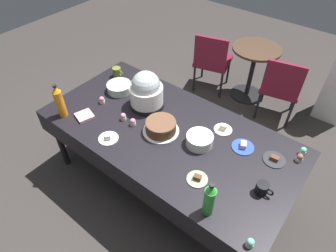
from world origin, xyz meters
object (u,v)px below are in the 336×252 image
at_px(dessert_plate_cream, 223,129).
at_px(dessert_plate_white, 108,138).
at_px(dessert_plate_cobalt, 243,146).
at_px(cupcake_vanilla, 303,151).
at_px(frosted_layer_cake, 161,127).
at_px(cupcake_berry, 250,243).
at_px(cupcake_rose, 300,158).
at_px(cupcake_lemon, 133,122).
at_px(coffee_mug_olive, 117,72).
at_px(round_cafe_table, 253,64).
at_px(maroon_chair_right, 281,85).
at_px(dessert_plate_sage, 197,179).
at_px(dessert_plate_charcoal, 274,159).
at_px(ceramic_snack_bowl, 200,140).
at_px(soda_bottle_orange_juice, 60,102).
at_px(cupcake_mint, 102,100).
at_px(coffee_mug_black, 262,188).
at_px(cupcake_cocoa, 123,117).
at_px(maroon_chair_left, 212,59).
at_px(glass_salad_bowl, 119,88).
at_px(potluck_table, 168,135).

bearing_deg(dessert_plate_cream, dessert_plate_white, -135.67).
bearing_deg(dessert_plate_cobalt, cupcake_vanilla, 29.49).
bearing_deg(frosted_layer_cake, cupcake_berry, -22.49).
xyz_separation_m(frosted_layer_cake, cupcake_vanilla, (1.02, 0.49, -0.02)).
height_order(dessert_plate_cobalt, cupcake_rose, cupcake_rose).
distance_m(cupcake_lemon, coffee_mug_olive, 0.78).
bearing_deg(round_cafe_table, maroon_chair_right, -25.66).
bearing_deg(dessert_plate_sage, cupcake_lemon, 169.83).
xyz_separation_m(frosted_layer_cake, dessert_plate_white, (-0.29, -0.33, -0.04)).
bearing_deg(dessert_plate_charcoal, coffee_mug_olive, 177.85).
height_order(dessert_plate_charcoal, maroon_chair_right, maroon_chair_right).
distance_m(dessert_plate_cream, cupcake_berry, 0.99).
relative_size(ceramic_snack_bowl, round_cafe_table, 0.30).
height_order(soda_bottle_orange_juice, maroon_chair_right, soda_bottle_orange_juice).
bearing_deg(coffee_mug_olive, dessert_plate_charcoal, -2.15).
xyz_separation_m(frosted_layer_cake, round_cafe_table, (-0.01, 1.88, -0.30)).
distance_m(dessert_plate_sage, cupcake_mint, 1.21).
distance_m(cupcake_berry, coffee_mug_black, 0.41).
bearing_deg(maroon_chair_right, cupcake_berry, -74.55).
height_order(dessert_plate_charcoal, cupcake_berry, cupcake_berry).
xyz_separation_m(cupcake_rose, coffee_mug_olive, (-1.91, -0.04, 0.02)).
bearing_deg(cupcake_lemon, dessert_plate_white, -100.33).
bearing_deg(dessert_plate_charcoal, maroon_chair_right, 107.26).
distance_m(cupcake_cocoa, maroon_chair_left, 1.77).
relative_size(cupcake_vanilla, soda_bottle_orange_juice, 0.21).
bearing_deg(maroon_chair_left, round_cafe_table, 24.85).
bearing_deg(cupcake_lemon, cupcake_rose, 21.10).
relative_size(frosted_layer_cake, maroon_chair_right, 0.36).
relative_size(dessert_plate_white, round_cafe_table, 0.23).
bearing_deg(coffee_mug_black, cupcake_cocoa, -177.77).
bearing_deg(dessert_plate_cobalt, dessert_plate_sage, -102.98).
xyz_separation_m(glass_salad_bowl, cupcake_cocoa, (0.33, -0.28, -0.01)).
height_order(dessert_plate_sage, cupcake_berry, cupcake_berry).
xyz_separation_m(glass_salad_bowl, coffee_mug_black, (1.60, -0.23, 0.00)).
height_order(frosted_layer_cake, glass_salad_bowl, frosted_layer_cake).
bearing_deg(maroon_chair_right, potluck_table, -104.46).
height_order(cupcake_vanilla, cupcake_cocoa, same).
xyz_separation_m(dessert_plate_charcoal, cupcake_berry, (0.15, -0.72, 0.02)).
bearing_deg(dessert_plate_white, coffee_mug_black, 13.78).
relative_size(dessert_plate_charcoal, cupcake_lemon, 2.57).
height_order(frosted_layer_cake, dessert_plate_cobalt, frosted_layer_cake).
bearing_deg(cupcake_lemon, soda_bottle_orange_juice, -153.53).
height_order(dessert_plate_cobalt, cupcake_berry, cupcake_berry).
height_order(cupcake_lemon, maroon_chair_left, maroon_chair_left).
height_order(dessert_plate_sage, soda_bottle_orange_juice, soda_bottle_orange_juice).
bearing_deg(coffee_mug_black, round_cafe_table, 115.98).
relative_size(dessert_plate_cobalt, cupcake_vanilla, 2.66).
relative_size(cupcake_vanilla, cupcake_berry, 1.00).
bearing_deg(maroon_chair_right, dessert_plate_cream, -92.24).
relative_size(frosted_layer_cake, cupcake_cocoa, 4.55).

